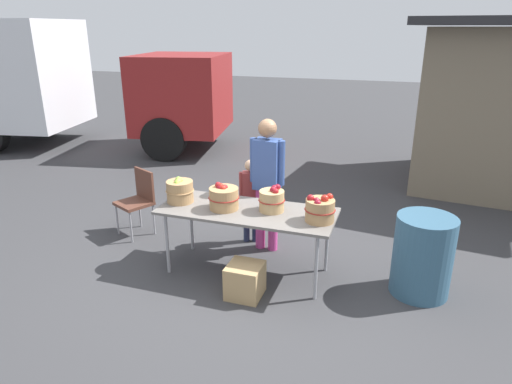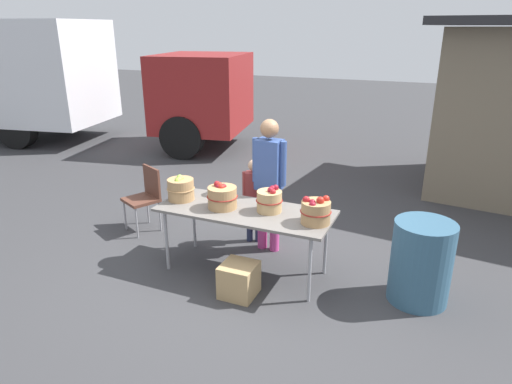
{
  "view_description": "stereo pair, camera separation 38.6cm",
  "coord_description": "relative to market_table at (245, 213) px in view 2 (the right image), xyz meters",
  "views": [
    {
      "loc": [
        1.52,
        -4.23,
        2.6
      ],
      "look_at": [
        0.0,
        0.3,
        0.85
      ],
      "focal_mm": 31.75,
      "sensor_mm": 36.0,
      "label": 1
    },
    {
      "loc": [
        1.88,
        -4.09,
        2.6
      ],
      "look_at": [
        0.0,
        0.3,
        0.85
      ],
      "focal_mm": 31.75,
      "sensor_mm": 36.0,
      "label": 2
    }
  ],
  "objects": [
    {
      "name": "apple_basket_red_1",
      "position": [
        0.26,
        0.06,
        0.17
      ],
      "size": [
        0.29,
        0.29,
        0.28
      ],
      "color": "tan",
      "rests_on": "market_table"
    },
    {
      "name": "box_truck",
      "position": [
        -6.68,
        4.02,
        0.78
      ],
      "size": [
        7.96,
        3.54,
        2.75
      ],
      "rotation": [
        0.0,
        0.0,
        0.19
      ],
      "color": "silver",
      "rests_on": "ground"
    },
    {
      "name": "trash_barrel",
      "position": [
        1.82,
        0.17,
        -0.28
      ],
      "size": [
        0.59,
        0.59,
        0.84
      ],
      "primitive_type": "cylinder",
      "color": "#335972",
      "rests_on": "ground"
    },
    {
      "name": "child_customer",
      "position": [
        -0.22,
        0.74,
        -0.07
      ],
      "size": [
        0.28,
        0.2,
        1.09
      ],
      "rotation": [
        0.0,
        0.0,
        3.44
      ],
      "color": "#262D4C",
      "rests_on": "ground"
    },
    {
      "name": "vendor_adult",
      "position": [
        0.03,
        0.61,
        0.25
      ],
      "size": [
        0.43,
        0.23,
        1.62
      ],
      "rotation": [
        0.0,
        0.0,
        3.08
      ],
      "color": "#CC3F8C",
      "rests_on": "ground"
    },
    {
      "name": "apple_basket_red_0",
      "position": [
        -0.25,
        -0.04,
        0.17
      ],
      "size": [
        0.33,
        0.33,
        0.29
      ],
      "color": "#A87F51",
      "rests_on": "market_table"
    },
    {
      "name": "market_table",
      "position": [
        0.0,
        0.0,
        0.0
      ],
      "size": [
        1.9,
        0.76,
        0.75
      ],
      "color": "slate",
      "rests_on": "ground"
    },
    {
      "name": "apple_basket_red_2",
      "position": [
        0.79,
        -0.04,
        0.17
      ],
      "size": [
        0.31,
        0.31,
        0.29
      ],
      "color": "#A87F51",
      "rests_on": "market_table"
    },
    {
      "name": "ground_plane",
      "position": [
        0.0,
        0.0,
        -0.71
      ],
      "size": [
        40.0,
        40.0,
        0.0
      ],
      "primitive_type": "plane",
      "color": "#38383A"
    },
    {
      "name": "folding_chair",
      "position": [
        -1.69,
        0.51,
        -0.2
      ],
      "size": [
        0.54,
        0.54,
        0.86
      ],
      "rotation": [
        0.0,
        0.0,
        5.83
      ],
      "color": "brown",
      "rests_on": "ground"
    },
    {
      "name": "apple_basket_green_0",
      "position": [
        -0.79,
        -0.01,
        0.17
      ],
      "size": [
        0.32,
        0.32,
        0.29
      ],
      "color": "#A87F51",
      "rests_on": "market_table"
    },
    {
      "name": "produce_crate",
      "position": [
        0.14,
        -0.47,
        -0.53
      ],
      "size": [
        0.35,
        0.35,
        0.35
      ],
      "primitive_type": "cube",
      "color": "tan",
      "rests_on": "ground"
    }
  ]
}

